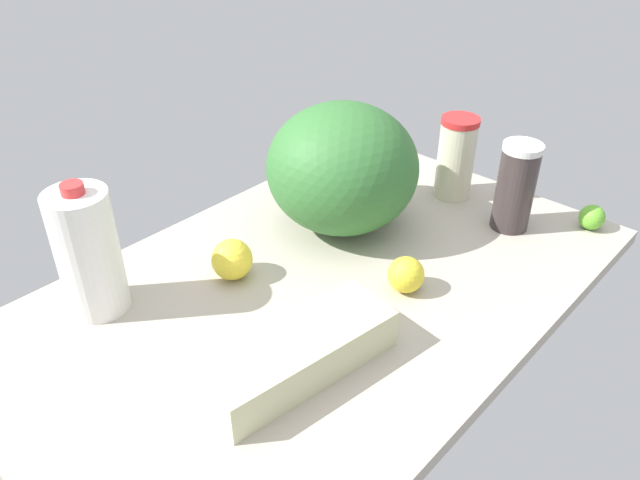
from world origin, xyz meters
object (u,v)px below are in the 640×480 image
at_px(tumbler_cup, 456,157).
at_px(milk_jug, 88,252).
at_px(lemon_beside_bowl, 406,275).
at_px(egg_carton, 299,354).
at_px(shaker_bottle, 516,187).
at_px(watermelon, 342,168).
at_px(lime_loose, 592,217).
at_px(lemon_by_jug, 232,259).

xyz_separation_m(tumbler_cup, milk_jug, (-0.78, 0.24, 0.02)).
xyz_separation_m(tumbler_cup, lemon_beside_bowl, (-0.37, -0.14, -0.06)).
bearing_deg(egg_carton, shaker_bottle, 4.79).
distance_m(milk_jug, watermelon, 0.53).
relative_size(lime_loose, lemon_beside_bowl, 0.79).
height_order(lemon_by_jug, lime_loose, lemon_by_jug).
relative_size(egg_carton, lemon_by_jug, 4.07).
xyz_separation_m(watermelon, shaker_bottle, (0.24, -0.28, -0.04)).
bearing_deg(lemon_beside_bowl, milk_jug, 137.32).
bearing_deg(lemon_beside_bowl, watermelon, 68.00).
distance_m(egg_carton, shaker_bottle, 0.62).
xyz_separation_m(lemon_by_jug, lemon_beside_bowl, (0.19, -0.27, -0.01)).
bearing_deg(lime_loose, watermelon, 130.46).
bearing_deg(shaker_bottle, lemon_by_jug, 150.03).
relative_size(tumbler_cup, shaker_bottle, 0.99).
bearing_deg(tumbler_cup, milk_jug, 162.71).
distance_m(tumbler_cup, egg_carton, 0.67).
xyz_separation_m(egg_carton, lime_loose, (0.73, -0.17, -0.01)).
distance_m(lemon_by_jug, lime_loose, 0.77).
height_order(egg_carton, watermelon, watermelon).
height_order(milk_jug, shaker_bottle, milk_jug).
bearing_deg(shaker_bottle, milk_jug, 151.08).
bearing_deg(lemon_by_jug, egg_carton, -109.35).
height_order(egg_carton, lime_loose, egg_carton).
height_order(watermelon, shaker_bottle, watermelon).
relative_size(lemon_by_jug, lemon_beside_bowl, 1.15).
bearing_deg(tumbler_cup, lime_loose, -76.22).
distance_m(milk_jug, lemon_by_jug, 0.26).
xyz_separation_m(watermelon, lime_loose, (0.35, -0.41, -0.11)).
bearing_deg(shaker_bottle, egg_carton, 176.85).
height_order(shaker_bottle, lemon_by_jug, shaker_bottle).
bearing_deg(watermelon, lemon_beside_bowl, -112.00).
bearing_deg(shaker_bottle, watermelon, 130.84).
relative_size(watermelon, lime_loose, 5.83).
bearing_deg(shaker_bottle, lime_loose, -50.34).
xyz_separation_m(watermelon, lemon_beside_bowl, (-0.10, -0.24, -0.10)).
xyz_separation_m(milk_jug, watermelon, (0.51, -0.14, 0.02)).
distance_m(tumbler_cup, lemon_beside_bowl, 0.40).
bearing_deg(lemon_beside_bowl, shaker_bottle, -5.73).
bearing_deg(lime_loose, egg_carton, 167.05).
height_order(watermelon, lemon_beside_bowl, watermelon).
bearing_deg(tumbler_cup, shaker_bottle, -102.30).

